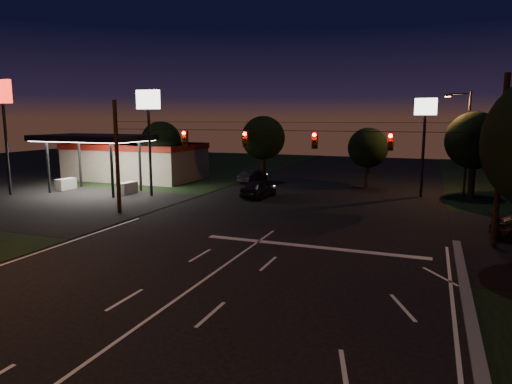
% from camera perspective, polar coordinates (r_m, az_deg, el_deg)
% --- Properties ---
extents(ground, '(140.00, 140.00, 0.00)m').
position_cam_1_polar(ground, '(15.82, -15.17, -16.35)').
color(ground, black).
rests_on(ground, ground).
extents(cross_street_left, '(20.00, 16.00, 0.02)m').
position_cam_1_polar(cross_street_left, '(40.21, -24.86, -1.30)').
color(cross_street_left, black).
rests_on(cross_street_left, ground).
extents(stop_bar, '(12.00, 0.50, 0.01)m').
position_cam_1_polar(stop_bar, '(24.53, 6.96, -6.79)').
color(stop_bar, silver).
rests_on(stop_bar, ground).
extents(utility_pole_right, '(0.30, 0.30, 9.00)m').
position_cam_1_polar(utility_pole_right, '(27.46, 27.50, -6.06)').
color(utility_pole_right, black).
rests_on(utility_pole_right, ground).
extents(utility_pole_left, '(0.28, 0.28, 8.00)m').
position_cam_1_polar(utility_pole_left, '(34.19, -16.66, -2.55)').
color(utility_pole_left, black).
rests_on(utility_pole_left, ground).
extents(signal_span, '(24.00, 0.40, 1.56)m').
position_cam_1_polar(signal_span, '(27.78, 2.90, 6.65)').
color(signal_span, black).
rests_on(signal_span, ground).
extents(gas_station, '(14.20, 16.10, 5.25)m').
position_cam_1_polar(gas_station, '(51.93, -15.08, 4.09)').
color(gas_station, gray).
rests_on(gas_station, ground).
extents(pole_sign_left_near, '(2.20, 0.30, 9.10)m').
position_cam_1_polar(pole_sign_left_near, '(40.36, -13.28, 9.31)').
color(pole_sign_left_near, black).
rests_on(pole_sign_left_near, ground).
extents(pole_sign_left_far, '(2.00, 0.30, 10.00)m').
position_cam_1_polar(pole_sign_left_far, '(45.45, -29.05, 9.18)').
color(pole_sign_left_far, black).
rests_on(pole_sign_left_far, ground).
extents(pole_sign_right, '(1.80, 0.30, 8.40)m').
position_cam_1_polar(pole_sign_right, '(41.41, 20.34, 7.96)').
color(pole_sign_right, black).
rests_on(pole_sign_right, ground).
extents(street_light_right_far, '(2.20, 0.35, 9.00)m').
position_cam_1_polar(street_light_right_far, '(43.51, 24.60, 6.42)').
color(street_light_right_far, black).
rests_on(street_light_right_far, ground).
extents(tree_far_a, '(4.20, 4.20, 6.42)m').
position_cam_1_polar(tree_far_a, '(49.39, -11.69, 6.15)').
color(tree_far_a, black).
rests_on(tree_far_a, ground).
extents(tree_far_b, '(4.60, 4.60, 6.98)m').
position_cam_1_polar(tree_far_b, '(48.52, 0.98, 6.70)').
color(tree_far_b, black).
rests_on(tree_far_b, ground).
extents(tree_far_c, '(3.80, 3.80, 5.86)m').
position_cam_1_polar(tree_far_c, '(44.96, 13.86, 5.33)').
color(tree_far_c, black).
rests_on(tree_far_c, ground).
extents(tree_far_d, '(4.80, 4.80, 7.30)m').
position_cam_1_polar(tree_far_d, '(42.72, 25.68, 5.74)').
color(tree_far_d, black).
rests_on(tree_far_d, ground).
extents(car_oncoming_a, '(2.13, 4.60, 1.52)m').
position_cam_1_polar(car_oncoming_a, '(39.09, 0.32, 0.42)').
color(car_oncoming_a, black).
rests_on(car_oncoming_a, ground).
extents(car_oncoming_b, '(1.98, 4.32, 1.37)m').
position_cam_1_polar(car_oncoming_b, '(48.06, -0.43, 1.98)').
color(car_oncoming_b, black).
rests_on(car_oncoming_b, ground).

